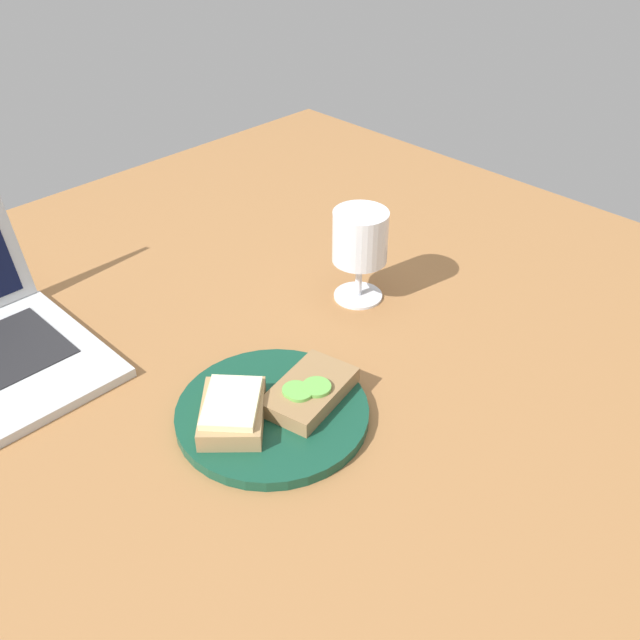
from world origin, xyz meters
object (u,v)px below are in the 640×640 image
object	(u,v)px
sandwich_with_cheese	(232,411)
wine_glass	(360,240)
plate	(272,413)
sandwich_with_cucumber	(309,391)

from	to	relation	value
sandwich_with_cheese	wine_glass	size ratio (longest dim) A/B	0.88
plate	sandwich_with_cucumber	bearing A→B (deg)	-21.75
sandwich_with_cheese	sandwich_with_cucumber	bearing A→B (deg)	-21.35
sandwich_with_cucumber	wine_glass	size ratio (longest dim) A/B	0.94
plate	wine_glass	xyz separation A→B (cm)	(26.42, 10.36, 8.90)
sandwich_with_cucumber	wine_glass	bearing A→B (deg)	28.87
sandwich_with_cucumber	wine_glass	world-z (taller)	wine_glass
plate	sandwich_with_cheese	size ratio (longest dim) A/B	1.87
wine_glass	plate	bearing A→B (deg)	-158.58
plate	sandwich_with_cheese	world-z (taller)	sandwich_with_cheese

